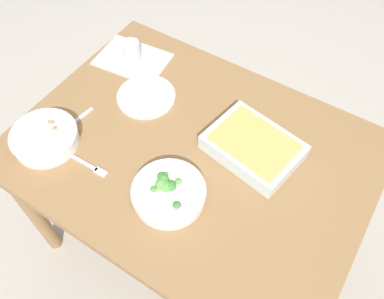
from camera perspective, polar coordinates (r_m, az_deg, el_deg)
name	(u,v)px	position (r m, az deg, el deg)	size (l,w,h in m)	color
ground_plane	(192,236)	(2.01, 0.00, -12.26)	(6.00, 6.00, 0.00)	#B2A899
dining_table	(192,164)	(1.43, 0.00, -2.08)	(1.20, 0.90, 0.74)	olive
placemat	(133,59)	(1.68, -8.53, 12.70)	(0.28, 0.20, 0.00)	silver
stew_bowl	(45,137)	(1.44, -20.38, 1.67)	(0.23, 0.23, 0.06)	white
broccoli_bowl	(168,192)	(1.24, -3.40, -6.13)	(0.23, 0.23, 0.07)	white
baking_dish	(253,146)	(1.34, 8.80, 0.47)	(0.33, 0.27, 0.06)	silver
drink_cup	(131,52)	(1.65, -8.69, 13.64)	(0.07, 0.07, 0.08)	#B2BCC6
side_plate	(146,96)	(1.52, -6.59, 7.58)	(0.22, 0.22, 0.01)	white
spoon_by_stew	(68,126)	(1.48, -17.34, 3.23)	(0.04, 0.18, 0.01)	silver
fork_on_table	(88,165)	(1.36, -14.67, -2.19)	(0.18, 0.03, 0.01)	silver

